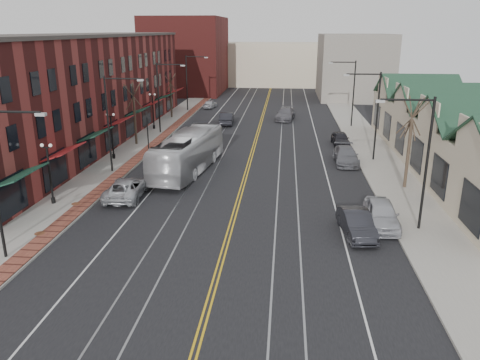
% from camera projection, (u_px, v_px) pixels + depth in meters
% --- Properties ---
extents(ground, '(160.00, 160.00, 0.00)m').
position_uv_depth(ground, '(219.00, 269.00, 24.00)').
color(ground, black).
rests_on(ground, ground).
extents(sidewalk_left, '(4.00, 120.00, 0.15)m').
position_uv_depth(sidewalk_left, '(122.00, 159.00, 44.03)').
color(sidewalk_left, gray).
rests_on(sidewalk_left, ground).
extents(sidewalk_right, '(4.00, 120.00, 0.15)m').
position_uv_depth(sidewalk_right, '(383.00, 166.00, 41.82)').
color(sidewalk_right, gray).
rests_on(sidewalk_right, ground).
extents(building_left, '(10.00, 50.00, 11.00)m').
position_uv_depth(building_left, '(76.00, 91.00, 49.64)').
color(building_left, maroon).
rests_on(building_left, ground).
extents(building_right, '(8.00, 36.00, 4.60)m').
position_uv_depth(building_right, '(456.00, 143.00, 40.59)').
color(building_right, beige).
rests_on(building_right, ground).
extents(backdrop_left, '(14.00, 18.00, 14.00)m').
position_uv_depth(backdrop_left, '(187.00, 55.00, 89.63)').
color(backdrop_left, maroon).
rests_on(backdrop_left, ground).
extents(backdrop_mid, '(22.00, 14.00, 9.00)m').
position_uv_depth(backdrop_mid, '(272.00, 64.00, 103.14)').
color(backdrop_mid, beige).
rests_on(backdrop_mid, ground).
extents(backdrop_right, '(12.00, 16.00, 11.00)m').
position_uv_depth(backdrop_right, '(354.00, 66.00, 82.51)').
color(backdrop_right, slate).
rests_on(backdrop_right, ground).
extents(streetlight_l_0, '(3.33, 0.25, 8.00)m').
position_uv_depth(streetlight_l_0, '(0.00, 169.00, 23.47)').
color(streetlight_l_0, black).
rests_on(streetlight_l_0, sidewalk_left).
extents(streetlight_l_1, '(3.33, 0.25, 8.00)m').
position_uv_depth(streetlight_l_1, '(113.00, 115.00, 38.63)').
color(streetlight_l_1, black).
rests_on(streetlight_l_1, sidewalk_left).
extents(streetlight_l_2, '(3.33, 0.25, 8.00)m').
position_uv_depth(streetlight_l_2, '(162.00, 91.00, 53.79)').
color(streetlight_l_2, black).
rests_on(streetlight_l_2, sidewalk_left).
extents(streetlight_l_3, '(3.33, 0.25, 8.00)m').
position_uv_depth(streetlight_l_3, '(190.00, 77.00, 68.94)').
color(streetlight_l_3, black).
rests_on(streetlight_l_3, sidewalk_left).
extents(streetlight_r_0, '(3.33, 0.25, 8.00)m').
position_uv_depth(streetlight_r_0, '(420.00, 151.00, 27.13)').
color(streetlight_r_0, black).
rests_on(streetlight_r_0, sidewalk_right).
extents(streetlight_r_1, '(3.33, 0.25, 8.00)m').
position_uv_depth(streetlight_r_1, '(373.00, 107.00, 42.28)').
color(streetlight_r_1, black).
rests_on(streetlight_r_1, sidewalk_right).
extents(streetlight_r_2, '(3.33, 0.25, 8.00)m').
position_uv_depth(streetlight_r_2, '(350.00, 87.00, 57.44)').
color(streetlight_r_2, black).
rests_on(streetlight_r_2, sidewalk_right).
extents(lamppost_l_1, '(0.84, 0.28, 4.27)m').
position_uv_depth(lamppost_l_1, '(50.00, 175.00, 32.08)').
color(lamppost_l_1, black).
rests_on(lamppost_l_1, sidewalk_left).
extents(lamppost_l_2, '(0.84, 0.28, 4.27)m').
position_uv_depth(lamppost_l_2, '(112.00, 137.00, 43.45)').
color(lamppost_l_2, black).
rests_on(lamppost_l_2, sidewalk_left).
extents(lamppost_l_3, '(0.84, 0.28, 4.27)m').
position_uv_depth(lamppost_l_3, '(153.00, 112.00, 56.71)').
color(lamppost_l_3, black).
rests_on(lamppost_l_3, sidewalk_left).
extents(tree_left_near, '(1.78, 1.37, 6.48)m').
position_uv_depth(tree_left_near, '(134.00, 112.00, 48.70)').
color(tree_left_near, '#382B21').
rests_on(tree_left_near, sidewalk_left).
extents(tree_left_far, '(1.66, 1.28, 6.02)m').
position_uv_depth(tree_left_far, '(171.00, 94.00, 63.93)').
color(tree_left_far, '#382B21').
rests_on(tree_left_far, sidewalk_left).
extents(tree_right_mid, '(1.90, 1.46, 6.93)m').
position_uv_depth(tree_right_mid, '(410.00, 141.00, 34.96)').
color(tree_right_mid, '#382B21').
rests_on(tree_right_mid, sidewalk_right).
extents(manhole_mid, '(0.60, 0.60, 0.02)m').
position_uv_depth(manhole_mid, '(40.00, 233.00, 27.82)').
color(manhole_mid, '#592D19').
rests_on(manhole_mid, sidewalk_left).
extents(manhole_far, '(0.60, 0.60, 0.02)m').
position_uv_depth(manhole_far, '(76.00, 204.00, 32.56)').
color(manhole_far, '#592D19').
rests_on(manhole_far, sidewalk_left).
extents(traffic_signal, '(0.18, 0.15, 3.80)m').
position_uv_depth(traffic_signal, '(147.00, 127.00, 46.99)').
color(traffic_signal, black).
rests_on(traffic_signal, sidewalk_left).
extents(transit_bus, '(4.45, 12.44, 3.39)m').
position_uv_depth(transit_bus, '(188.00, 153.00, 39.94)').
color(transit_bus, silver).
rests_on(transit_bus, ground).
extents(parked_suv, '(2.75, 5.42, 1.47)m').
position_uv_depth(parked_suv, '(126.00, 188.00, 33.99)').
color(parked_suv, '#B8BBC0').
rests_on(parked_suv, ground).
extents(parked_car_a, '(2.05, 4.81, 1.62)m').
position_uv_depth(parked_car_a, '(381.00, 214.00, 29.03)').
color(parked_car_a, '#B7B8BF').
rests_on(parked_car_a, ground).
extents(parked_car_b, '(2.06, 4.61, 1.47)m').
position_uv_depth(parked_car_b, '(357.00, 224.00, 27.77)').
color(parked_car_b, black).
rests_on(parked_car_b, ground).
extents(parked_car_c, '(2.09, 5.13, 1.49)m').
position_uv_depth(parked_car_c, '(346.00, 156.00, 42.71)').
color(parked_car_c, slate).
rests_on(parked_car_c, ground).
extents(parked_car_d, '(1.86, 4.20, 1.40)m').
position_uv_depth(parked_car_d, '(340.00, 139.00, 49.52)').
color(parked_car_d, black).
rests_on(parked_car_d, ground).
extents(distant_car_left, '(1.91, 4.83, 1.56)m').
position_uv_depth(distant_car_left, '(227.00, 118.00, 60.35)').
color(distant_car_left, black).
rests_on(distant_car_left, ground).
extents(distant_car_right, '(2.97, 5.78, 1.60)m').
position_uv_depth(distant_car_right, '(285.00, 114.00, 63.40)').
color(distant_car_right, '#5E5D64').
rests_on(distant_car_right, ground).
extents(distant_car_far, '(1.99, 3.96, 1.29)m').
position_uv_depth(distant_car_far, '(210.00, 104.00, 72.95)').
color(distant_car_far, '#A6A8AE').
rests_on(distant_car_far, ground).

